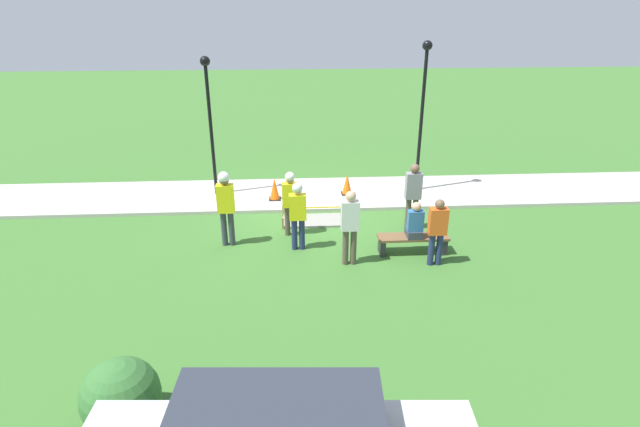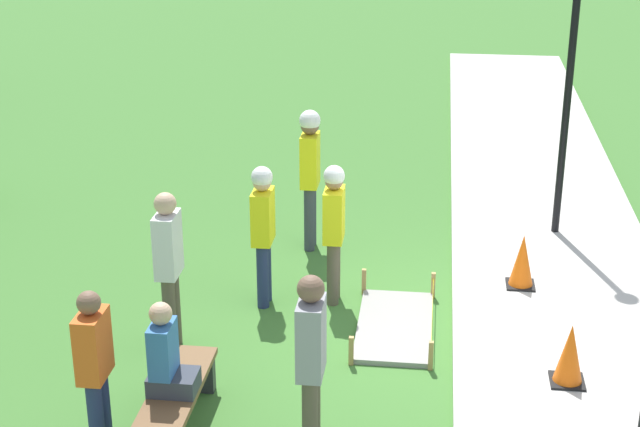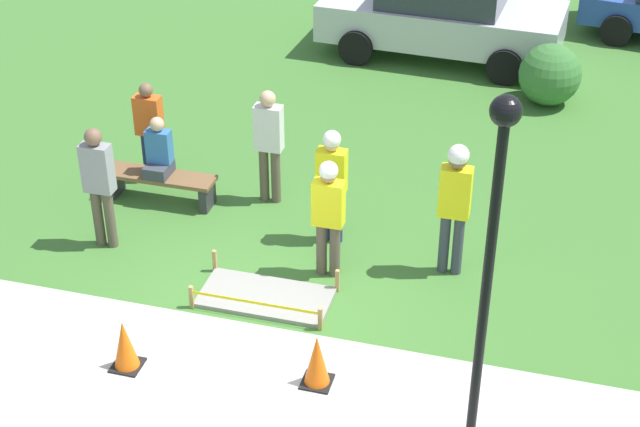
{
  "view_description": "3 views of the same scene",
  "coord_description": "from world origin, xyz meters",
  "px_view_note": "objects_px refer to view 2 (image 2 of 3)",
  "views": [
    {
      "loc": [
        0.53,
        12.96,
        5.64
      ],
      "look_at": [
        -0.11,
        2.24,
        0.94
      ],
      "focal_mm": 28.0,
      "sensor_mm": 36.0,
      "label": 1
    },
    {
      "loc": [
        -9.79,
        0.3,
        5.24
      ],
      "look_at": [
        0.39,
        1.54,
        1.18
      ],
      "focal_mm": 55.0,
      "sensor_mm": 36.0,
      "label": 2
    },
    {
      "loc": [
        3.31,
        -8.85,
        7.54
      ],
      "look_at": [
        0.42,
        1.6,
        0.79
      ],
      "focal_mm": 55.0,
      "sensor_mm": 36.0,
      "label": 3
    }
  ],
  "objects_px": {
    "bystander_in_white_shirt": "(311,358)",
    "bystander_in_gray_shirt": "(169,261)",
    "worker_assistant": "(334,223)",
    "bystander_in_orange_shirt": "(95,364)",
    "lamppost_near": "(573,40)",
    "traffic_cone_far_patch": "(522,261)",
    "traffic_cone_near_patch": "(570,354)",
    "worker_supervisor": "(263,224)",
    "worker_trainee": "(310,166)",
    "person_seated_on_bench": "(167,357)",
    "park_bench": "(175,403)"
  },
  "relations": [
    {
      "from": "bystander_in_orange_shirt",
      "to": "bystander_in_gray_shirt",
      "type": "distance_m",
      "value": 1.94
    },
    {
      "from": "traffic_cone_far_patch",
      "to": "worker_trainee",
      "type": "bearing_deg",
      "value": 68.3
    },
    {
      "from": "bystander_in_gray_shirt",
      "to": "bystander_in_white_shirt",
      "type": "xyz_separation_m",
      "value": [
        -1.82,
        -1.74,
        0.01
      ]
    },
    {
      "from": "person_seated_on_bench",
      "to": "traffic_cone_far_patch",
      "type": "bearing_deg",
      "value": -45.64
    },
    {
      "from": "worker_assistant",
      "to": "worker_trainee",
      "type": "distance_m",
      "value": 1.62
    },
    {
      "from": "worker_supervisor",
      "to": "lamppost_near",
      "type": "bearing_deg",
      "value": -55.98
    },
    {
      "from": "worker_supervisor",
      "to": "person_seated_on_bench",
      "type": "bearing_deg",
      "value": 171.45
    },
    {
      "from": "worker_assistant",
      "to": "bystander_in_orange_shirt",
      "type": "bearing_deg",
      "value": 151.82
    },
    {
      "from": "worker_trainee",
      "to": "bystander_in_orange_shirt",
      "type": "bearing_deg",
      "value": 165.23
    },
    {
      "from": "traffic_cone_far_patch",
      "to": "lamppost_near",
      "type": "distance_m",
      "value": 2.98
    },
    {
      "from": "worker_supervisor",
      "to": "worker_assistant",
      "type": "distance_m",
      "value": 0.82
    },
    {
      "from": "traffic_cone_near_patch",
      "to": "bystander_in_orange_shirt",
      "type": "relative_size",
      "value": 0.4
    },
    {
      "from": "worker_assistant",
      "to": "worker_trainee",
      "type": "bearing_deg",
      "value": 17.32
    },
    {
      "from": "worker_assistant",
      "to": "bystander_in_gray_shirt",
      "type": "distance_m",
      "value": 2.07
    },
    {
      "from": "worker_supervisor",
      "to": "worker_trainee",
      "type": "relative_size",
      "value": 0.9
    },
    {
      "from": "park_bench",
      "to": "worker_assistant",
      "type": "distance_m",
      "value": 3.17
    },
    {
      "from": "bystander_in_orange_shirt",
      "to": "lamppost_near",
      "type": "bearing_deg",
      "value": -39.5
    },
    {
      "from": "worker_trainee",
      "to": "bystander_in_white_shirt",
      "type": "xyz_separation_m",
      "value": [
        -4.67,
        -0.62,
        -0.13
      ]
    },
    {
      "from": "traffic_cone_near_patch",
      "to": "lamppost_near",
      "type": "distance_m",
      "value": 4.6
    },
    {
      "from": "worker_trainee",
      "to": "lamppost_near",
      "type": "distance_m",
      "value": 3.71
    },
    {
      "from": "traffic_cone_far_patch",
      "to": "lamppost_near",
      "type": "bearing_deg",
      "value": -18.1
    },
    {
      "from": "traffic_cone_far_patch",
      "to": "bystander_in_orange_shirt",
      "type": "height_order",
      "value": "bystander_in_orange_shirt"
    },
    {
      "from": "bystander_in_white_shirt",
      "to": "lamppost_near",
      "type": "height_order",
      "value": "lamppost_near"
    },
    {
      "from": "worker_supervisor",
      "to": "bystander_in_orange_shirt",
      "type": "height_order",
      "value": "worker_supervisor"
    },
    {
      "from": "person_seated_on_bench",
      "to": "bystander_in_gray_shirt",
      "type": "bearing_deg",
      "value": 14.03
    },
    {
      "from": "person_seated_on_bench",
      "to": "worker_supervisor",
      "type": "height_order",
      "value": "worker_supervisor"
    },
    {
      "from": "bystander_in_orange_shirt",
      "to": "bystander_in_gray_shirt",
      "type": "bearing_deg",
      "value": -4.28
    },
    {
      "from": "worker_supervisor",
      "to": "bystander_in_gray_shirt",
      "type": "bearing_deg",
      "value": 145.15
    },
    {
      "from": "park_bench",
      "to": "bystander_in_white_shirt",
      "type": "relative_size",
      "value": 0.93
    },
    {
      "from": "bystander_in_white_shirt",
      "to": "lamppost_near",
      "type": "relative_size",
      "value": 0.44
    },
    {
      "from": "worker_assistant",
      "to": "worker_trainee",
      "type": "height_order",
      "value": "worker_trainee"
    },
    {
      "from": "worker_supervisor",
      "to": "lamppost_near",
      "type": "distance_m",
      "value": 4.67
    },
    {
      "from": "traffic_cone_far_patch",
      "to": "lamppost_near",
      "type": "relative_size",
      "value": 0.16
    },
    {
      "from": "traffic_cone_far_patch",
      "to": "worker_assistant",
      "type": "xyz_separation_m",
      "value": [
        -0.47,
        2.21,
        0.57
      ]
    },
    {
      "from": "traffic_cone_near_patch",
      "to": "bystander_in_orange_shirt",
      "type": "distance_m",
      "value": 4.56
    },
    {
      "from": "park_bench",
      "to": "traffic_cone_far_patch",
      "type": "bearing_deg",
      "value": -45.21
    },
    {
      "from": "traffic_cone_far_patch",
      "to": "worker_assistant",
      "type": "height_order",
      "value": "worker_assistant"
    },
    {
      "from": "bystander_in_orange_shirt",
      "to": "bystander_in_white_shirt",
      "type": "relative_size",
      "value": 0.89
    },
    {
      "from": "worker_assistant",
      "to": "bystander_in_white_shirt",
      "type": "distance_m",
      "value": 3.13
    },
    {
      "from": "traffic_cone_near_patch",
      "to": "worker_assistant",
      "type": "height_order",
      "value": "worker_assistant"
    },
    {
      "from": "traffic_cone_far_patch",
      "to": "bystander_in_gray_shirt",
      "type": "relative_size",
      "value": 0.37
    },
    {
      "from": "lamppost_near",
      "to": "traffic_cone_far_patch",
      "type": "bearing_deg",
      "value": 161.9
    },
    {
      "from": "traffic_cone_near_patch",
      "to": "bystander_in_white_shirt",
      "type": "xyz_separation_m",
      "value": [
        -1.42,
        2.38,
        0.61
      ]
    },
    {
      "from": "worker_supervisor",
      "to": "worker_assistant",
      "type": "xyz_separation_m",
      "value": [
        0.17,
        -0.8,
        -0.01
      ]
    },
    {
      "from": "bystander_in_white_shirt",
      "to": "bystander_in_gray_shirt",
      "type": "bearing_deg",
      "value": 43.76
    },
    {
      "from": "park_bench",
      "to": "worker_assistant",
      "type": "height_order",
      "value": "worker_assistant"
    },
    {
      "from": "traffic_cone_far_patch",
      "to": "worker_assistant",
      "type": "bearing_deg",
      "value": 101.88
    },
    {
      "from": "person_seated_on_bench",
      "to": "worker_assistant",
      "type": "xyz_separation_m",
      "value": [
        2.88,
        -1.2,
        0.2
      ]
    },
    {
      "from": "traffic_cone_near_patch",
      "to": "traffic_cone_far_patch",
      "type": "xyz_separation_m",
      "value": [
        2.18,
        0.31,
        0.01
      ]
    },
    {
      "from": "traffic_cone_near_patch",
      "to": "bystander_in_white_shirt",
      "type": "bearing_deg",
      "value": 120.81
    }
  ]
}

